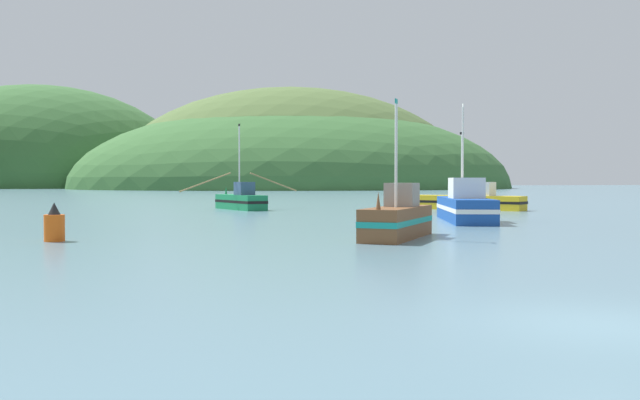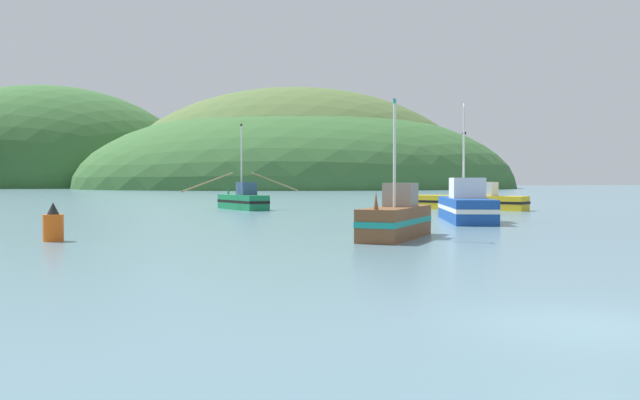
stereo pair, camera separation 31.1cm
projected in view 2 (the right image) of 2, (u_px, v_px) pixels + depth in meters
The scene contains 9 objects.
ground_plane at pixel (589, 325), 11.71m from camera, with size 600.00×600.00×0.00m, color slate.
hill_far_left at pixel (49, 187), 243.69m from camera, with size 107.53×86.03×71.81m, color #386633.
hill_far_center at pixel (300, 188), 221.86m from camera, with size 117.00×93.60×64.09m, color #516B38.
hill_mid_right at pixel (302, 188), 219.96m from camera, with size 140.02×112.01×50.83m, color #386633.
fishing_boat_brown at pixel (396, 219), 29.38m from camera, with size 5.17×5.95×5.92m.
fishing_boat_blue at pixel (466, 206), 41.80m from camera, with size 5.71×10.23×7.27m.
fishing_boat_yellow at pixel (467, 201), 58.22m from camera, with size 8.16×9.55×6.58m.
fishing_boat_green at pixel (243, 200), 58.31m from camera, with size 10.50×7.26×7.29m.
channel_buoy at pixel (53, 225), 27.91m from camera, with size 0.81×0.81×1.59m.
Camera 2 is at (-7.65, -9.90, 2.47)m, focal length 38.60 mm.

